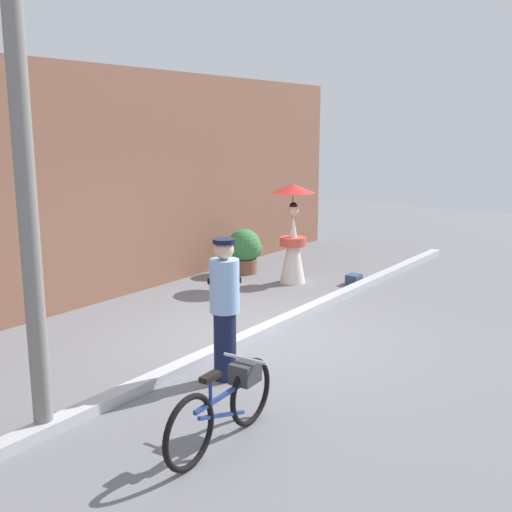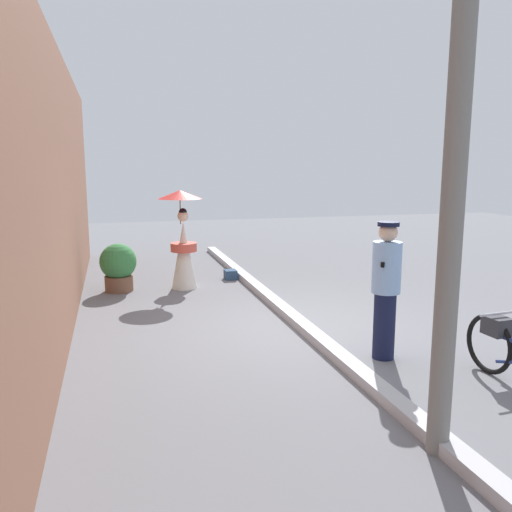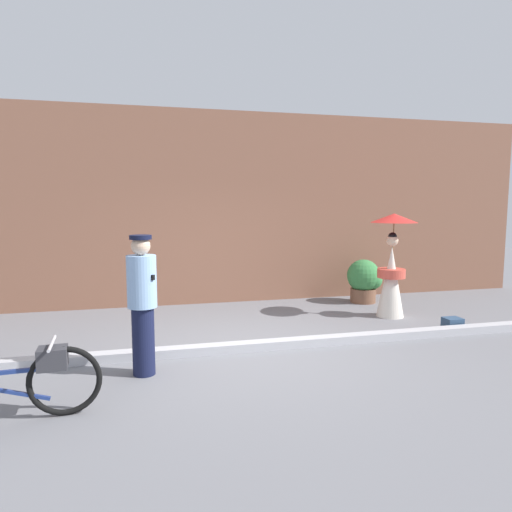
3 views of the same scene
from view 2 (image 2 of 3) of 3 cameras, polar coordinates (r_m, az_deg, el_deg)
ground_plane at (r=7.63m, az=4.81°, el=-7.74°), size 30.00×30.00×0.00m
building_wall at (r=6.88m, az=-22.10°, el=5.99°), size 14.00×0.40×3.85m
sidewalk_curb at (r=7.61m, az=4.82°, el=-7.31°), size 14.00×0.20×0.12m
person_officer at (r=6.40m, az=13.91°, el=-3.27°), size 0.34×0.34×1.65m
person_with_parasol at (r=9.90m, az=-7.94°, el=1.85°), size 0.82×0.82×1.84m
potted_plant_by_door at (r=9.99m, az=-14.66°, el=-1.03°), size 0.68×0.67×0.89m
backpack_on_pavement at (r=10.73m, az=-2.76°, el=-1.99°), size 0.27×0.23×0.19m
utility_pole at (r=4.21m, az=20.88°, el=10.54°), size 0.18×0.18×4.80m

